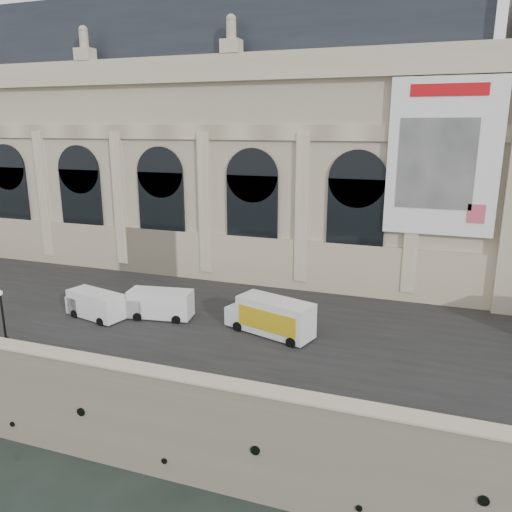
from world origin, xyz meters
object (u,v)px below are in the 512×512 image
Objects in this scene: box_truck at (271,317)px; lamp_right at (3,317)px; van_b at (157,304)px; van_c at (93,304)px.

lamp_right is at bearing -156.27° from box_truck.
van_c is (-5.07, -1.69, -0.06)m from van_b.
lamp_right is (-8.10, -8.03, 0.79)m from van_b.
van_c is 7.09m from lamp_right.
van_b is 0.76× the size of box_truck.
box_truck is at bearing 6.06° from van_c.
van_b is 1.04× the size of van_c.
lamp_right is (-18.08, -7.95, 0.59)m from box_truck.
box_truck is 1.83× the size of lamp_right.
van_c is at bearing 64.48° from lamp_right.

